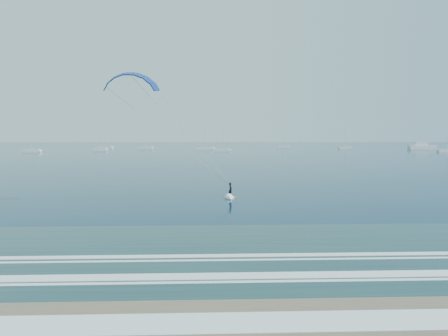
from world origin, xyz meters
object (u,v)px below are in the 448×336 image
sailboat_5 (345,148)px  sailboat_8 (105,147)px  sailboat_4 (283,147)px  motor_yacht (422,146)px  sailboat_3 (223,150)px  kitesurfer_rig (183,133)px  sailboat_1 (100,150)px  sailboat_0 (32,151)px  sailboat_2 (145,148)px  sailboat_6 (447,151)px  sailboat_7 (205,148)px

sailboat_5 → sailboat_8: (-148.76, 20.65, 0.02)m
sailboat_4 → motor_yacht: bearing=-24.1°
motor_yacht → sailboat_5: (-44.23, 5.35, -1.05)m
sailboat_3 → sailboat_5: (74.85, 31.17, -0.01)m
kitesurfer_rig → sailboat_5: (84.86, 187.70, -8.02)m
sailboat_8 → sailboat_1: bearing=-78.5°
sailboat_1 → sailboat_3: sailboat_3 is taller
motor_yacht → sailboat_0: (-212.81, -33.84, -1.04)m
sailboat_2 → sailboat_6: (156.44, -46.65, 0.00)m
sailboat_2 → sailboat_3: size_ratio=1.07×
sailboat_6 → sailboat_8: 196.15m
kitesurfer_rig → sailboat_7: kitesurfer_rig is taller
sailboat_6 → sailboat_4: bearing=133.4°
sailboat_4 → sailboat_6: (68.77, -72.81, 0.01)m
sailboat_3 → sailboat_7: size_ratio=0.88×
sailboat_4 → sailboat_5: bearing=-41.7°
sailboat_0 → sailboat_7: (84.18, 32.54, -0.00)m
sailboat_1 → sailboat_3: (65.10, -8.64, 0.01)m
sailboat_4 → sailboat_8: bearing=-176.0°
motor_yacht → sailboat_4: (-76.56, 34.20, -1.05)m
sailboat_3 → sailboat_4: bearing=54.7°
sailboat_1 → sailboat_5: size_ratio=0.98×
sailboat_2 → motor_yacht: bearing=-2.8°
sailboat_0 → sailboat_2: 64.14m
sailboat_0 → sailboat_5: bearing=13.1°
kitesurfer_rig → motor_yacht: 223.53m
kitesurfer_rig → sailboat_4: bearing=76.4°
sailboat_0 → sailboat_4: bearing=26.5°
sailboat_5 → sailboat_6: 57.10m
sailboat_2 → sailboat_5: size_ratio=1.16×
sailboat_8 → motor_yacht: bearing=-7.7°
kitesurfer_rig → sailboat_8: bearing=107.1°
sailboat_5 → sailboat_8: bearing=172.1°
motor_yacht → sailboat_2: 164.43m
sailboat_0 → sailboat_2: sailboat_2 is taller
sailboat_6 → sailboat_7: sailboat_7 is taller
sailboat_1 → kitesurfer_rig: bearing=-71.6°
kitesurfer_rig → sailboat_1: (-55.09, 165.17, -8.02)m
kitesurfer_rig → sailboat_0: size_ratio=1.44×
sailboat_5 → sailboat_8: 150.19m
sailboat_1 → sailboat_5: (139.95, 22.53, 0.00)m
sailboat_4 → sailboat_3: bearing=-125.3°
sailboat_5 → sailboat_7: size_ratio=0.81×
sailboat_2 → sailboat_7: 36.81m
motor_yacht → sailboat_1: bearing=-174.7°
sailboat_0 → sailboat_2: bearing=40.8°
sailboat_3 → sailboat_8: (-73.91, 51.82, 0.01)m
motor_yacht → sailboat_2: (-164.23, 8.04, -1.04)m
sailboat_5 → sailboat_6: bearing=-50.3°
sailboat_5 → sailboat_7: bearing=-175.5°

